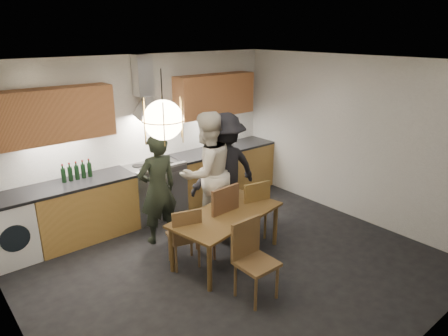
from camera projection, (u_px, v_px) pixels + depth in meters
ground at (232, 264)px, 5.31m from camera, size 5.00×5.00×0.00m
room_shell at (233, 140)px, 4.75m from camera, size 5.02×4.52×2.61m
counter_run at (156, 189)px, 6.60m from camera, size 5.00×0.62×0.90m
range_stove at (155, 190)px, 6.58m from camera, size 0.90×0.60×0.92m
wall_fixtures at (146, 103)px, 6.20m from camera, size 4.30×0.54×1.10m
pendant_lamp at (163, 120)px, 3.95m from camera, size 0.43×0.43×0.70m
dining_table at (227, 219)px, 5.29m from camera, size 1.67×1.05×0.66m
chair_back_left at (185, 234)px, 5.09m from camera, size 0.47×0.47×0.84m
chair_back_mid at (220, 215)px, 5.40m from camera, size 0.48×0.48×1.01m
chair_back_right at (253, 206)px, 5.78m from camera, size 0.49×0.49×0.93m
chair_front at (252, 254)px, 4.54m from camera, size 0.42×0.42×0.93m
person_left at (158, 189)px, 5.66m from camera, size 0.60×0.40×1.62m
person_mid at (207, 173)px, 5.94m from camera, size 0.91×0.71×1.85m
person_right at (224, 170)px, 6.21m from camera, size 1.20×0.75×1.78m
mixing_bowl at (214, 150)px, 7.07m from camera, size 0.39×0.39×0.07m
stock_pot at (227, 143)px, 7.41m from camera, size 0.23×0.23×0.14m
wine_bottles at (77, 171)px, 5.73m from camera, size 0.44×0.06×0.27m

